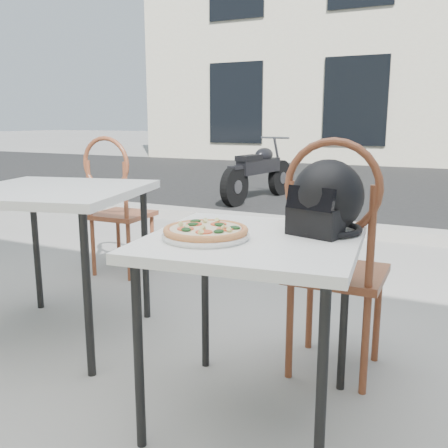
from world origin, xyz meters
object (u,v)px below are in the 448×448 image
at_px(pizza, 206,230).
at_px(motorcycle, 259,173).
at_px(cafe_table_side, 53,202).
at_px(cafe_chair_main, 335,249).
at_px(helmet, 326,201).
at_px(plate, 206,236).
at_px(cafe_chair_side, 115,199).
at_px(cafe_table_main, 252,254).

xyz_separation_m(pizza, motorcycle, (-1.87, 5.11, -0.37)).
bearing_deg(pizza, motorcycle, 110.07).
distance_m(pizza, cafe_table_side, 1.12).
bearing_deg(motorcycle, cafe_chair_main, -55.46).
bearing_deg(helmet, plate, -126.14).
relative_size(cafe_chair_side, motorcycle, 0.58).
bearing_deg(cafe_chair_main, plate, 56.53).
height_order(pizza, motorcycle, motorcycle).
bearing_deg(pizza, plate, -112.75).
bearing_deg(cafe_chair_side, pizza, 135.36).
height_order(plate, cafe_chair_side, cafe_chair_side).
height_order(helmet, cafe_chair_side, cafe_chair_side).
xyz_separation_m(cafe_table_main, cafe_chair_side, (-1.63, 1.25, -0.09)).
bearing_deg(motorcycle, pizza, -61.27).
relative_size(helmet, cafe_chair_main, 0.32).
bearing_deg(pizza, cafe_table_side, 162.97).
relative_size(cafe_table_side, cafe_chair_side, 0.99).
relative_size(plate, helmet, 1.10).
bearing_deg(plate, cafe_chair_main, 57.51).
distance_m(plate, motorcycle, 5.45).
distance_m(helmet, cafe_chair_main, 0.36).
height_order(pizza, cafe_table_side, cafe_table_side).
distance_m(pizza, helmet, 0.48).
relative_size(pizza, cafe_chair_main, 0.32).
relative_size(pizza, cafe_table_side, 0.33).
relative_size(cafe_chair_main, motorcycle, 0.60).
xyz_separation_m(helmet, cafe_chair_side, (-1.85, 1.06, -0.28)).
height_order(cafe_table_main, pizza, pizza).
bearing_deg(cafe_chair_side, cafe_table_side, 109.63).
height_order(helmet, cafe_table_side, helmet).
xyz_separation_m(cafe_chair_main, cafe_chair_side, (-1.83, 0.81, -0.02)).
relative_size(pizza, helmet, 0.99).
distance_m(plate, cafe_chair_side, 2.01).
relative_size(helmet, cafe_chair_side, 0.33).
distance_m(helmet, motorcycle, 5.33).
relative_size(cafe_chair_main, cafe_table_side, 1.05).
xyz_separation_m(cafe_table_main, pizza, (-0.14, -0.10, 0.10)).
distance_m(cafe_table_main, cafe_table_side, 1.24).
xyz_separation_m(plate, cafe_chair_main, (0.35, 0.55, -0.14)).
height_order(plate, motorcycle, motorcycle).
relative_size(helmet, motorcycle, 0.19).
bearing_deg(helmet, cafe_table_main, -124.25).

